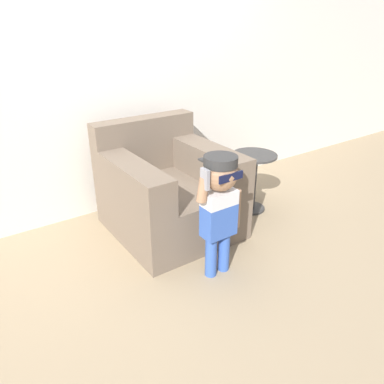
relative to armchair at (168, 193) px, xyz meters
name	(u,v)px	position (x,y,z in m)	size (l,w,h in m)	color
ground_plane	(166,234)	(-0.08, -0.08, -0.32)	(10.00, 10.00, 0.00)	#998466
wall_back	(116,61)	(-0.08, 0.64, 0.98)	(10.00, 0.05, 2.60)	silver
armchair	(168,193)	(0.00, 0.00, 0.00)	(0.90, 0.98, 0.87)	#6B5B4C
person_child	(220,198)	(-0.05, -0.72, 0.25)	(0.35, 0.26, 0.86)	#3356AD
side_table	(253,177)	(0.80, -0.15, 0.00)	(0.40, 0.40, 0.54)	#333333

